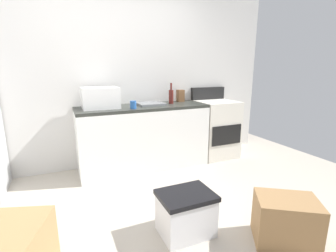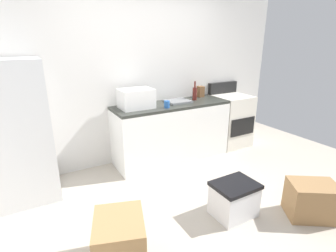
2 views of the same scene
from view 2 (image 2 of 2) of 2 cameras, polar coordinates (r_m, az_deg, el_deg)
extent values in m
plane|color=#B2A899|center=(3.16, 7.36, -16.37)|extent=(6.00, 6.00, 0.00)
cube|color=silver|center=(3.97, -5.55, 11.14)|extent=(5.00, 0.10, 2.60)
cube|color=white|center=(4.01, 0.81, -1.55)|extent=(1.80, 0.60, 0.86)
cube|color=#2D302B|center=(3.88, 0.84, 4.72)|extent=(1.80, 0.60, 0.04)
cube|color=silver|center=(3.35, -30.57, -1.30)|extent=(0.68, 0.66, 1.63)
cube|color=silver|center=(4.70, 13.74, 1.22)|extent=(0.60, 0.60, 0.90)
cube|color=black|center=(4.51, 16.33, -0.15)|extent=(0.52, 0.02, 0.30)
cube|color=black|center=(4.77, 12.11, 8.36)|extent=(0.60, 0.08, 0.20)
cube|color=white|center=(3.62, -7.14, 6.12)|extent=(0.46, 0.34, 0.27)
cube|color=slate|center=(3.97, 2.20, 5.55)|extent=(0.36, 0.32, 0.03)
cylinder|color=#591E19|center=(4.12, 5.97, 7.16)|extent=(0.07, 0.07, 0.20)
cylinder|color=#591E19|center=(4.10, 6.04, 9.22)|extent=(0.03, 0.03, 0.10)
cylinder|color=#2659A5|center=(3.61, -0.26, 4.86)|extent=(0.08, 0.08, 0.10)
cube|color=brown|center=(4.38, 7.27, 7.64)|extent=(0.10, 0.10, 0.18)
cube|color=olive|center=(3.20, 29.40, -14.23)|extent=(0.59, 0.55, 0.39)
cube|color=#A37A4C|center=(2.36, -10.70, -23.95)|extent=(0.54, 0.58, 0.43)
cube|color=silver|center=(2.94, 14.49, -15.84)|extent=(0.44, 0.34, 0.34)
cube|color=black|center=(2.84, 14.80, -12.65)|extent=(0.46, 0.36, 0.04)
camera|label=1|loc=(0.96, 52.67, -12.85)|focal=26.06mm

